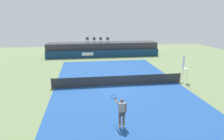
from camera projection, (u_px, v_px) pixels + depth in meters
The scene contains 14 objects.
ground_plane at pixel (114, 76), 22.30m from camera, with size 48.00×48.00×0.00m, color #6B7F51.
court_inner at pixel (118, 85), 19.43m from camera, with size 12.00×22.00×0.00m, color #1C478C.
sponsor_wall at pixel (104, 54), 32.18m from camera, with size 18.00×0.22×1.20m.
spectator_platform at pixel (102, 49), 33.78m from camera, with size 18.00×2.80×2.20m, color #38383D.
spectator_chair_far_left at pixel (87, 39), 33.17m from camera, with size 0.47×0.47×0.89m.
spectator_chair_left at pixel (94, 40), 33.09m from camera, with size 0.48×0.48×0.89m.
spectator_chair_center at pixel (101, 40), 33.05m from camera, with size 0.47×0.47×0.89m.
spectator_chair_right at pixel (108, 40), 33.16m from camera, with size 0.47×0.47×0.89m.
umpire_chair at pixel (184, 67), 19.95m from camera, with size 0.49×0.49×2.76m.
tennis_net at pixel (118, 81), 19.31m from camera, with size 12.40×0.02×0.95m, color #2D2D2D.
net_post_near at pixel (51, 83), 18.44m from camera, with size 0.10×0.10×1.00m, color #4C4C51.
net_post_far at pixel (180, 78), 20.17m from camera, with size 0.10×0.10×1.00m, color #4C4C51.
tennis_player at pixel (122, 111), 12.00m from camera, with size 0.77×1.13×1.77m.
tennis_ball at pixel (104, 126), 12.14m from camera, with size 0.07×0.07×0.07m, color #D8EA33.
Camera 1 is at (-3.26, -18.11, 6.43)m, focal length 32.57 mm.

